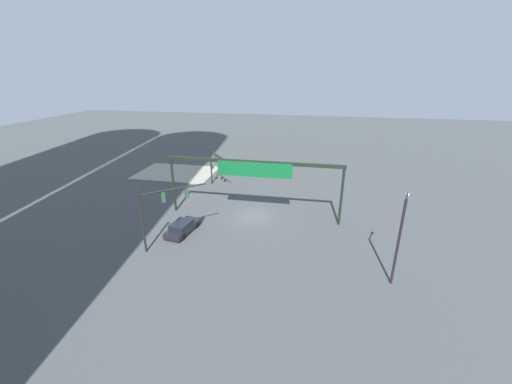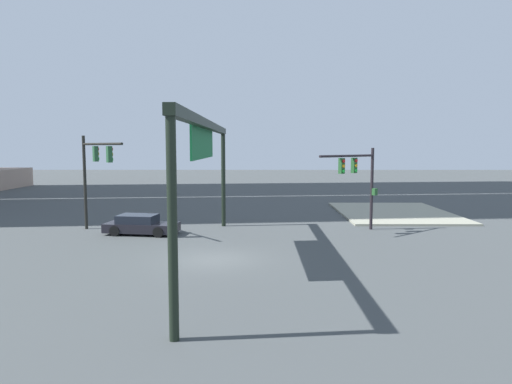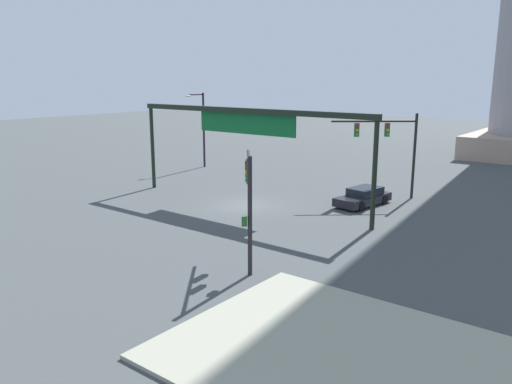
# 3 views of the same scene
# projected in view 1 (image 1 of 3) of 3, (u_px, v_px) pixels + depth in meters

# --- Properties ---
(ground_plane) EXTENTS (168.64, 168.64, 0.00)m
(ground_plane) POSITION_uv_depth(u_px,v_px,m) (254.00, 216.00, 36.00)
(ground_plane) COLOR #424748
(sidewalk_corner) EXTENTS (11.95, 8.70, 0.15)m
(sidewalk_corner) POSITION_uv_depth(u_px,v_px,m) (177.00, 173.00, 50.58)
(sidewalk_corner) COLOR gray
(sidewalk_corner) RESTS_ON ground
(traffic_signal_near_corner) EXTENTS (4.77, 4.00, 6.10)m
(traffic_signal_near_corner) POSITION_uv_depth(u_px,v_px,m) (160.00, 205.00, 28.22)
(traffic_signal_near_corner) COLOR black
(traffic_signal_near_corner) RESTS_ON ground
(traffic_signal_opposite_side) EXTENTS (3.30, 4.21, 5.32)m
(traffic_signal_opposite_side) POSITION_uv_depth(u_px,v_px,m) (214.00, 162.00, 43.68)
(traffic_signal_opposite_side) COLOR black
(traffic_signal_opposite_side) RESTS_ON ground
(streetlamp_curved_arm) EXTENTS (0.79, 2.00, 7.12)m
(streetlamp_curved_arm) POSITION_uv_depth(u_px,v_px,m) (400.00, 235.00, 23.41)
(streetlamp_curved_arm) COLOR black
(streetlamp_curved_arm) RESTS_ON ground
(overhead_sign_gantry) EXTENTS (19.10, 0.43, 6.59)m
(overhead_sign_gantry) POSITION_uv_depth(u_px,v_px,m) (254.00, 171.00, 33.67)
(overhead_sign_gantry) COLOR black
(overhead_sign_gantry) RESTS_ON ground
(sedan_car_approaching) EXTENTS (2.42, 4.65, 1.21)m
(sedan_car_approaching) POSITION_uv_depth(u_px,v_px,m) (183.00, 227.00, 32.16)
(sedan_car_approaching) COLOR black
(sedan_car_approaching) RESTS_ON ground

